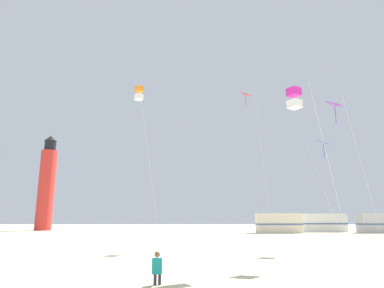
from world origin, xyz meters
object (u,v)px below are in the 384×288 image
object	(u,v)px
kite_box_orange	(139,94)
rv_van_silver	(381,223)
rv_van_cream	(279,223)
kite_diamond_scarlet	(247,101)
kite_flyer_standing	(157,268)
rv_van_white	(324,223)
kite_box_magenta	(294,98)
lighthouse_distant	(47,185)
kite_diamond_blue	(323,146)
kite_diamond_violet	(337,110)

from	to	relation	value
kite_box_orange	rv_van_silver	world-z (taller)	kite_box_orange
rv_van_cream	rv_van_silver	bearing A→B (deg)	-2.76
kite_diamond_scarlet	rv_van_cream	size ratio (longest dim) A/B	2.08
kite_flyer_standing	rv_van_silver	bearing A→B (deg)	-129.17
rv_van_white	rv_van_silver	bearing A→B (deg)	-23.49
rv_van_cream	kite_box_magenta	bearing A→B (deg)	-107.15
kite_box_orange	kite_diamond_scarlet	xyz separation A→B (m)	(9.59, 2.78, 0.35)
kite_box_orange	lighthouse_distant	xyz separation A→B (m)	(-20.82, 33.42, -4.57)
kite_diamond_scarlet	rv_van_silver	bearing A→B (deg)	42.25
rv_van_cream	kite_box_orange	bearing A→B (deg)	-130.81
kite_box_magenta	rv_van_silver	size ratio (longest dim) A/B	1.42
rv_van_white	rv_van_silver	xyz separation A→B (m)	(6.91, -3.61, 0.00)
rv_van_cream	rv_van_white	size ratio (longest dim) A/B	1.00
rv_van_white	rv_van_silver	world-z (taller)	same
kite_diamond_blue	kite_diamond_scarlet	bearing A→B (deg)	136.46
kite_box_magenta	lighthouse_distant	distance (m)	52.64
kite_diamond_scarlet	lighthouse_distant	bearing A→B (deg)	134.78
kite_flyer_standing	rv_van_cream	size ratio (longest dim) A/B	0.18
kite_flyer_standing	rv_van_cream	xyz separation A→B (m)	(14.49, 37.71, 0.78)
kite_diamond_blue	kite_diamond_scarlet	size ratio (longest dim) A/B	0.59
kite_diamond_blue	kite_box_magenta	xyz separation A→B (m)	(-4.55, -7.53, 1.05)
kite_flyer_standing	kite_box_orange	bearing A→B (deg)	-79.39
kite_flyer_standing	rv_van_white	bearing A→B (deg)	-119.87
kite_diamond_violet	rv_van_silver	xyz separation A→B (m)	(19.56, 31.00, -7.29)
kite_diamond_scarlet	kite_diamond_violet	xyz separation A→B (m)	(3.51, -10.04, -4.08)
rv_van_silver	kite_diamond_violet	bearing A→B (deg)	-123.16
kite_diamond_violet	rv_van_white	world-z (taller)	kite_diamond_violet
kite_box_orange	rv_van_silver	distance (m)	41.86
kite_diamond_scarlet	rv_van_white	distance (m)	31.53
kite_diamond_blue	rv_van_cream	distance (m)	26.14
kite_diamond_scarlet	lighthouse_distant	world-z (taller)	lighthouse_distant
kite_box_orange	lighthouse_distant	world-z (taller)	lighthouse_distant
lighthouse_distant	rv_van_white	distance (m)	47.41
kite_diamond_scarlet	kite_diamond_violet	size ratio (longest dim) A/B	1.48
kite_diamond_scarlet	rv_van_white	xyz separation A→B (m)	(16.16, 24.57, -11.37)
rv_van_cream	rv_van_silver	world-z (taller)	same
kite_box_magenta	kite_diamond_violet	world-z (taller)	kite_diamond_violet
kite_flyer_standing	kite_box_magenta	world-z (taller)	kite_box_magenta
kite_box_orange	rv_van_cream	distance (m)	31.23
kite_diamond_scarlet	rv_van_white	bearing A→B (deg)	56.66
kite_flyer_standing	kite_diamond_blue	size ratio (longest dim) A/B	0.14
rv_van_cream	rv_van_white	world-z (taller)	same
rv_van_cream	rv_van_white	xyz separation A→B (m)	(8.26, 3.95, 0.00)
kite_box_orange	kite_diamond_violet	xyz separation A→B (m)	(13.10, -7.26, -3.72)
kite_box_orange	kite_box_magenta	distance (m)	14.09
kite_diamond_blue	kite_diamond_violet	xyz separation A→B (m)	(-1.31, -5.45, 1.10)
kite_diamond_scarlet	rv_van_white	size ratio (longest dim) A/B	2.08
kite_box_magenta	kite_diamond_violet	xyz separation A→B (m)	(3.24, 2.08, 0.05)
rv_van_cream	kite_diamond_scarlet	bearing A→B (deg)	-115.00
rv_van_white	lighthouse_distant	bearing A→B (deg)	176.65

